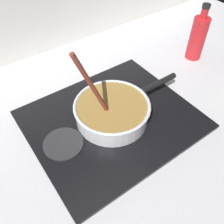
# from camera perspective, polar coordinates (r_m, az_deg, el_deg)

# --- Properties ---
(ground) EXTENTS (2.40, 1.60, 0.04)m
(ground) POSITION_cam_1_polar(r_m,az_deg,el_deg) (0.76, 7.76, -16.16)
(ground) COLOR #B7B7BC
(hob_plate) EXTENTS (0.56, 0.48, 0.01)m
(hob_plate) POSITION_cam_1_polar(r_m,az_deg,el_deg) (0.86, -0.00, -1.74)
(hob_plate) COLOR black
(hob_plate) RESTS_ON ground
(burner_ring) EXTENTS (0.19, 0.19, 0.01)m
(burner_ring) POSITION_cam_1_polar(r_m,az_deg,el_deg) (0.85, -0.00, -1.30)
(burner_ring) COLOR #592D0C
(burner_ring) RESTS_ON hob_plate
(spare_burner) EXTENTS (0.13, 0.13, 0.01)m
(spare_burner) POSITION_cam_1_polar(r_m,az_deg,el_deg) (0.80, -11.28, -7.23)
(spare_burner) COLOR #262628
(spare_burner) RESTS_ON hob_plate
(cooking_pan) EXTENTS (0.42, 0.26, 0.31)m
(cooking_pan) POSITION_cam_1_polar(r_m,az_deg,el_deg) (0.83, 0.08, 0.32)
(cooking_pan) COLOR silver
(cooking_pan) RESTS_ON hob_plate
(oil_bottle) EXTENTS (0.07, 0.07, 0.24)m
(oil_bottle) POSITION_cam_1_polar(r_m,az_deg,el_deg) (1.17, 19.34, 16.11)
(oil_bottle) COLOR red
(oil_bottle) RESTS_ON ground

